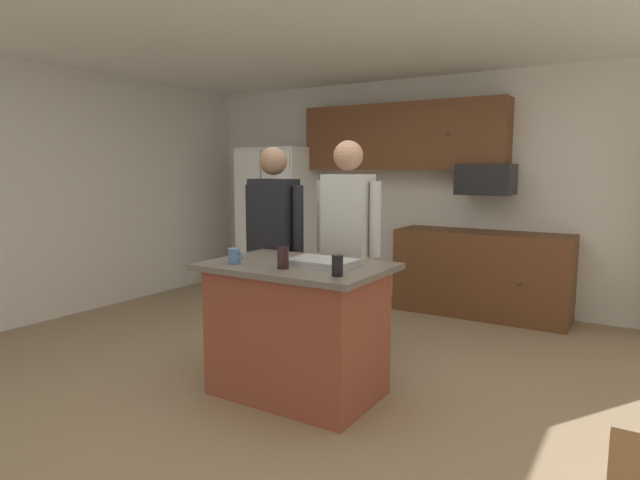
# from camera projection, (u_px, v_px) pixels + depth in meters

# --- Properties ---
(floor) EXTENTS (7.04, 7.04, 0.00)m
(floor) POSITION_uv_depth(u_px,v_px,m) (308.00, 379.00, 4.00)
(floor) COLOR #937A5B
(floor) RESTS_ON ground
(ceiling) EXTENTS (7.04, 7.04, 0.00)m
(ceiling) POSITION_uv_depth(u_px,v_px,m) (307.00, 16.00, 3.66)
(ceiling) COLOR white
(back_wall) EXTENTS (6.40, 0.10, 2.60)m
(back_wall) POSITION_uv_depth(u_px,v_px,m) (440.00, 191.00, 6.19)
(back_wall) COLOR silver
(back_wall) RESTS_ON ground
(side_wall_left) EXTENTS (0.10, 5.60, 2.60)m
(side_wall_left) POSITION_uv_depth(u_px,v_px,m) (48.00, 194.00, 5.50)
(side_wall_left) COLOR silver
(side_wall_left) RESTS_ON ground
(cabinet_run_upper) EXTENTS (2.40, 0.38, 0.75)m
(cabinet_run_upper) POSITION_uv_depth(u_px,v_px,m) (402.00, 137.00, 6.15)
(cabinet_run_upper) COLOR brown
(cabinet_run_lower) EXTENTS (1.80, 0.63, 0.90)m
(cabinet_run_lower) POSITION_uv_depth(u_px,v_px,m) (481.00, 273.00, 5.72)
(cabinet_run_lower) COLOR brown
(cabinet_run_lower) RESTS_ON ground
(refrigerator) EXTENTS (0.88, 0.76, 1.83)m
(refrigerator) POSITION_uv_depth(u_px,v_px,m) (279.00, 219.00, 6.93)
(refrigerator) COLOR white
(refrigerator) RESTS_ON ground
(microwave_over_range) EXTENTS (0.56, 0.40, 0.32)m
(microwave_over_range) POSITION_uv_depth(u_px,v_px,m) (486.00, 179.00, 5.60)
(microwave_over_range) COLOR black
(kitchen_island) EXTENTS (1.23, 0.83, 0.92)m
(kitchen_island) POSITION_uv_depth(u_px,v_px,m) (297.00, 329.00, 3.68)
(kitchen_island) COLOR brown
(kitchen_island) RESTS_ON ground
(person_host_foreground) EXTENTS (0.57, 0.23, 1.78)m
(person_host_foreground) POSITION_uv_depth(u_px,v_px,m) (348.00, 235.00, 4.27)
(person_host_foreground) COLOR #232D4C
(person_host_foreground) RESTS_ON ground
(person_elder_center) EXTENTS (0.57, 0.23, 1.74)m
(person_elder_center) POSITION_uv_depth(u_px,v_px,m) (274.00, 236.00, 4.43)
(person_elder_center) COLOR tan
(person_elder_center) RESTS_ON ground
(glass_dark_ale) EXTENTS (0.07, 0.07, 0.14)m
(glass_dark_ale) POSITION_uv_depth(u_px,v_px,m) (283.00, 258.00, 3.44)
(glass_dark_ale) COLOR black
(glass_dark_ale) RESTS_ON kitchen_island
(glass_short_whisky) EXTENTS (0.07, 0.07, 0.13)m
(glass_short_whisky) POSITION_uv_depth(u_px,v_px,m) (337.00, 265.00, 3.20)
(glass_short_whisky) COLOR black
(glass_short_whisky) RESTS_ON kitchen_island
(mug_ceramic_white) EXTENTS (0.13, 0.08, 0.10)m
(mug_ceramic_white) POSITION_uv_depth(u_px,v_px,m) (235.00, 256.00, 3.62)
(mug_ceramic_white) COLOR #4C6B99
(mug_ceramic_white) RESTS_ON kitchen_island
(serving_tray) EXTENTS (0.44, 0.30, 0.04)m
(serving_tray) POSITION_uv_depth(u_px,v_px,m) (322.00, 262.00, 3.56)
(serving_tray) COLOR #B7B7BC
(serving_tray) RESTS_ON kitchen_island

